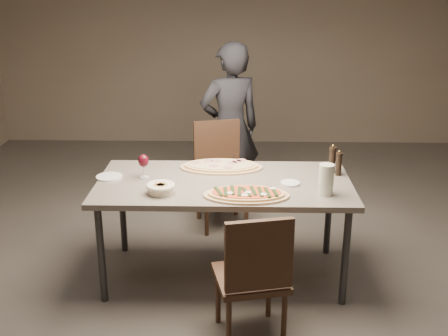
{
  "coord_description": "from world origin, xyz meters",
  "views": [
    {
      "loc": [
        0.09,
        -3.72,
        2.16
      ],
      "look_at": [
        0.0,
        0.0,
        0.85
      ],
      "focal_mm": 45.0,
      "sensor_mm": 36.0,
      "label": 1
    }
  ],
  "objects_px": {
    "chair_near": "(254,272)",
    "diner": "(230,129)",
    "carafe": "(326,180)",
    "chair_far": "(220,168)",
    "bread_basket": "(161,188)",
    "dining_table": "(224,189)",
    "pepper_mill_left": "(332,159)",
    "zucchini_pizza": "(247,194)",
    "ham_pizza": "(221,166)"
  },
  "relations": [
    {
      "from": "chair_near",
      "to": "diner",
      "type": "height_order",
      "value": "diner"
    },
    {
      "from": "carafe",
      "to": "chair_far",
      "type": "relative_size",
      "value": 0.23
    },
    {
      "from": "bread_basket",
      "to": "chair_far",
      "type": "xyz_separation_m",
      "value": [
        0.36,
        1.2,
        -0.28
      ]
    },
    {
      "from": "dining_table",
      "to": "chair_far",
      "type": "distance_m",
      "value": 0.98
    },
    {
      "from": "bread_basket",
      "to": "chair_near",
      "type": "bearing_deg",
      "value": -43.09
    },
    {
      "from": "dining_table",
      "to": "chair_near",
      "type": "xyz_separation_m",
      "value": [
        0.2,
        -0.81,
        -0.21
      ]
    },
    {
      "from": "pepper_mill_left",
      "to": "chair_far",
      "type": "xyz_separation_m",
      "value": [
        -0.85,
        0.75,
        -0.34
      ]
    },
    {
      "from": "dining_table",
      "to": "bread_basket",
      "type": "height_order",
      "value": "bread_basket"
    },
    {
      "from": "dining_table",
      "to": "zucchini_pizza",
      "type": "bearing_deg",
      "value": -61.0
    },
    {
      "from": "pepper_mill_left",
      "to": "zucchini_pizza",
      "type": "bearing_deg",
      "value": -142.43
    },
    {
      "from": "bread_basket",
      "to": "chair_far",
      "type": "bearing_deg",
      "value": 73.52
    },
    {
      "from": "zucchini_pizza",
      "to": "dining_table",
      "type": "bearing_deg",
      "value": 101.42
    },
    {
      "from": "bread_basket",
      "to": "chair_near",
      "type": "distance_m",
      "value": 0.89
    },
    {
      "from": "chair_far",
      "to": "diner",
      "type": "bearing_deg",
      "value": -121.45
    },
    {
      "from": "carafe",
      "to": "chair_far",
      "type": "bearing_deg",
      "value": 121.99
    },
    {
      "from": "pepper_mill_left",
      "to": "bread_basket",
      "type": "bearing_deg",
      "value": -159.62
    },
    {
      "from": "ham_pizza",
      "to": "chair_near",
      "type": "relative_size",
      "value": 0.72
    },
    {
      "from": "ham_pizza",
      "to": "bread_basket",
      "type": "xyz_separation_m",
      "value": [
        -0.39,
        -0.52,
        0.03
      ]
    },
    {
      "from": "dining_table",
      "to": "bread_basket",
      "type": "relative_size",
      "value": 9.27
    },
    {
      "from": "bread_basket",
      "to": "ham_pizza",
      "type": "bearing_deg",
      "value": 53.12
    },
    {
      "from": "carafe",
      "to": "chair_far",
      "type": "height_order",
      "value": "carafe"
    },
    {
      "from": "zucchini_pizza",
      "to": "bread_basket",
      "type": "xyz_separation_m",
      "value": [
        -0.57,
        0.04,
        0.02
      ]
    },
    {
      "from": "carafe",
      "to": "diner",
      "type": "xyz_separation_m",
      "value": [
        -0.66,
        1.49,
        -0.06
      ]
    },
    {
      "from": "chair_near",
      "to": "diner",
      "type": "relative_size",
      "value": 0.55
    },
    {
      "from": "pepper_mill_left",
      "to": "chair_near",
      "type": "bearing_deg",
      "value": -120.23
    },
    {
      "from": "bread_basket",
      "to": "diner",
      "type": "distance_m",
      "value": 1.56
    },
    {
      "from": "ham_pizza",
      "to": "chair_far",
      "type": "xyz_separation_m",
      "value": [
        -0.03,
        0.68,
        -0.25
      ]
    },
    {
      "from": "pepper_mill_left",
      "to": "ham_pizza",
      "type": "bearing_deg",
      "value": 174.99
    },
    {
      "from": "dining_table",
      "to": "chair_far",
      "type": "bearing_deg",
      "value": 93.69
    },
    {
      "from": "chair_far",
      "to": "diner",
      "type": "xyz_separation_m",
      "value": [
        0.09,
        0.3,
        0.28
      ]
    },
    {
      "from": "dining_table",
      "to": "diner",
      "type": "distance_m",
      "value": 1.26
    },
    {
      "from": "carafe",
      "to": "chair_near",
      "type": "bearing_deg",
      "value": -129.73
    },
    {
      "from": "dining_table",
      "to": "diner",
      "type": "relative_size",
      "value": 1.14
    },
    {
      "from": "pepper_mill_left",
      "to": "chair_far",
      "type": "distance_m",
      "value": 1.19
    },
    {
      "from": "pepper_mill_left",
      "to": "carafe",
      "type": "relative_size",
      "value": 1.02
    },
    {
      "from": "ham_pizza",
      "to": "chair_near",
      "type": "distance_m",
      "value": 1.15
    },
    {
      "from": "diner",
      "to": "carafe",
      "type": "bearing_deg",
      "value": 92.42
    },
    {
      "from": "bread_basket",
      "to": "chair_near",
      "type": "height_order",
      "value": "chair_near"
    },
    {
      "from": "carafe",
      "to": "chair_far",
      "type": "xyz_separation_m",
      "value": [
        -0.74,
        1.19,
        -0.34
      ]
    },
    {
      "from": "ham_pizza",
      "to": "diner",
      "type": "xyz_separation_m",
      "value": [
        0.05,
        0.98,
        0.03
      ]
    },
    {
      "from": "ham_pizza",
      "to": "diner",
      "type": "distance_m",
      "value": 0.98
    },
    {
      "from": "chair_far",
      "to": "dining_table",
      "type": "bearing_deg",
      "value": 78.62
    },
    {
      "from": "bread_basket",
      "to": "chair_far",
      "type": "relative_size",
      "value": 0.21
    },
    {
      "from": "bread_basket",
      "to": "chair_far",
      "type": "height_order",
      "value": "chair_far"
    },
    {
      "from": "carafe",
      "to": "zucchini_pizza",
      "type": "bearing_deg",
      "value": -174.39
    },
    {
      "from": "bread_basket",
      "to": "dining_table",
      "type": "bearing_deg",
      "value": 29.92
    },
    {
      "from": "chair_near",
      "to": "carafe",
      "type": "bearing_deg",
      "value": 37.65
    },
    {
      "from": "zucchini_pizza",
      "to": "pepper_mill_left",
      "type": "distance_m",
      "value": 0.81
    },
    {
      "from": "carafe",
      "to": "chair_near",
      "type": "distance_m",
      "value": 0.85
    },
    {
      "from": "dining_table",
      "to": "ham_pizza",
      "type": "height_order",
      "value": "ham_pizza"
    }
  ]
}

